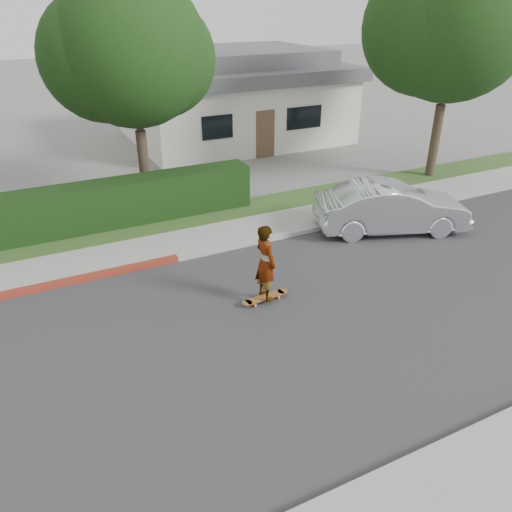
% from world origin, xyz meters
% --- Properties ---
extents(ground, '(120.00, 120.00, 0.00)m').
position_xyz_m(ground, '(0.00, 0.00, 0.00)').
color(ground, slate).
rests_on(ground, ground).
extents(road, '(60.00, 8.00, 0.01)m').
position_xyz_m(road, '(0.00, 0.00, 0.01)').
color(road, '#2D2D30').
rests_on(road, ground).
extents(curb_far, '(60.00, 0.20, 0.15)m').
position_xyz_m(curb_far, '(0.00, 4.10, 0.07)').
color(curb_far, '#9E9E99').
rests_on(curb_far, ground).
extents(sidewalk_far, '(60.00, 1.60, 0.12)m').
position_xyz_m(sidewalk_far, '(0.00, 5.00, 0.06)').
color(sidewalk_far, gray).
rests_on(sidewalk_far, ground).
extents(planting_strip, '(60.00, 1.60, 0.10)m').
position_xyz_m(planting_strip, '(0.00, 6.60, 0.05)').
color(planting_strip, '#2D4C1E').
rests_on(planting_strip, ground).
extents(hedge, '(15.00, 1.00, 1.50)m').
position_xyz_m(hedge, '(-3.00, 7.20, 0.75)').
color(hedge, black).
rests_on(hedge, ground).
extents(tree_center, '(5.66, 4.84, 7.44)m').
position_xyz_m(tree_center, '(1.49, 9.19, 4.90)').
color(tree_center, '#33261C').
rests_on(tree_center, ground).
extents(tree_right, '(6.32, 5.60, 8.56)m').
position_xyz_m(tree_right, '(12.49, 6.69, 5.63)').
color(tree_right, '#33261C').
rests_on(tree_right, ground).
extents(house, '(10.60, 8.60, 4.30)m').
position_xyz_m(house, '(8.00, 16.00, 2.10)').
color(house, beige).
rests_on(house, ground).
extents(skateboard, '(1.27, 0.35, 0.12)m').
position_xyz_m(skateboard, '(2.25, 1.16, 0.11)').
color(skateboard, '#DA6A3B').
rests_on(skateboard, ground).
extents(skateboarder, '(0.50, 0.72, 1.87)m').
position_xyz_m(skateboarder, '(2.25, 1.16, 1.06)').
color(skateboarder, white).
rests_on(skateboarder, skateboard).
extents(car_silver, '(4.91, 3.13, 1.53)m').
position_xyz_m(car_silver, '(7.62, 3.11, 0.76)').
color(car_silver, silver).
rests_on(car_silver, ground).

